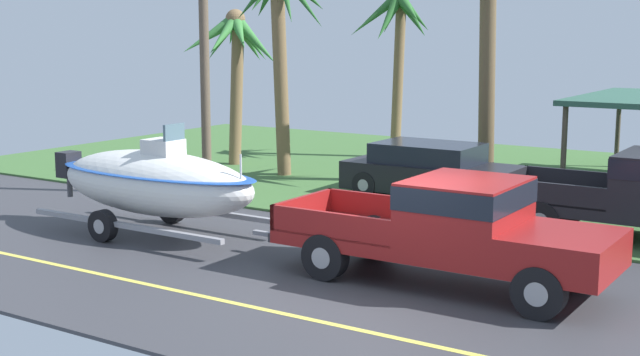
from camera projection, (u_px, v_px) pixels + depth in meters
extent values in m
cube|color=#38383D|center=(388.00, 294.00, 13.91)|extent=(36.00, 8.00, 0.06)
cube|color=#3D6633|center=(586.00, 189.00, 23.01)|extent=(36.00, 14.00, 0.11)
cube|color=#DBCC4C|center=(329.00, 323.00, 12.42)|extent=(34.20, 0.12, 0.01)
cube|color=maroon|center=(442.00, 247.00, 14.27)|extent=(5.63, 1.92, 0.22)
cube|color=maroon|center=(564.00, 246.00, 13.13)|extent=(1.58, 1.92, 0.38)
cube|color=maroon|center=(465.00, 212.00, 13.95)|extent=(1.69, 1.92, 1.05)
cube|color=black|center=(466.00, 194.00, 13.90)|extent=(1.71, 1.94, 0.38)
cube|color=#621111|center=(357.00, 227.00, 15.13)|extent=(2.37, 1.92, 0.04)
cube|color=maroon|center=(382.00, 207.00, 15.85)|extent=(2.37, 0.08, 0.45)
cube|color=maroon|center=(329.00, 225.00, 14.33)|extent=(2.37, 0.08, 0.45)
cube|color=maroon|center=(303.00, 208.00, 15.70)|extent=(0.08, 1.92, 0.45)
cube|color=#333338|center=(298.00, 229.00, 15.83)|extent=(0.12, 1.73, 0.16)
sphere|color=#B2B2B7|center=(293.00, 225.00, 15.88)|extent=(0.10, 0.10, 0.10)
cylinder|color=black|center=(574.00, 266.00, 13.97)|extent=(0.80, 0.28, 0.80)
cylinder|color=#9E9EA3|center=(574.00, 266.00, 13.97)|extent=(0.36, 0.29, 0.36)
cylinder|color=black|center=(539.00, 292.00, 12.57)|extent=(0.80, 0.28, 0.80)
cylinder|color=#9E9EA3|center=(539.00, 292.00, 12.57)|extent=(0.36, 0.29, 0.36)
cylinder|color=black|center=(374.00, 237.00, 15.95)|extent=(0.80, 0.28, 0.80)
cylinder|color=#9E9EA3|center=(374.00, 237.00, 15.95)|extent=(0.36, 0.29, 0.36)
cylinder|color=black|center=(325.00, 256.00, 14.55)|extent=(0.80, 0.28, 0.80)
cylinder|color=#9E9EA3|center=(325.00, 256.00, 14.55)|extent=(0.36, 0.29, 0.36)
cube|color=gray|center=(273.00, 235.00, 16.16)|extent=(0.90, 0.10, 0.08)
cube|color=gray|center=(187.00, 209.00, 18.53)|extent=(5.03, 0.12, 0.10)
cube|color=gray|center=(123.00, 225.00, 16.97)|extent=(5.03, 0.12, 0.10)
cylinder|color=black|center=(172.00, 209.00, 18.86)|extent=(0.64, 0.22, 0.64)
cylinder|color=#9E9EA3|center=(172.00, 209.00, 18.86)|extent=(0.29, 0.23, 0.29)
cylinder|color=black|center=(103.00, 226.00, 17.21)|extent=(0.64, 0.22, 0.64)
cylinder|color=#9E9EA3|center=(103.00, 226.00, 17.21)|extent=(0.29, 0.23, 0.29)
ellipsoid|color=white|center=(155.00, 183.00, 17.63)|extent=(4.93, 1.71, 1.32)
ellipsoid|color=#1E4CA5|center=(155.00, 172.00, 17.59)|extent=(5.03, 1.74, 0.12)
cube|color=silver|center=(164.00, 155.00, 17.40)|extent=(0.70, 0.60, 0.65)
cube|color=slate|center=(174.00, 133.00, 17.16)|extent=(0.06, 0.56, 0.36)
cube|color=black|center=(69.00, 164.00, 18.99)|extent=(0.36, 0.44, 0.56)
cylinder|color=#4C4C51|center=(69.00, 180.00, 19.05)|extent=(0.12, 0.12, 0.72)
cylinder|color=silver|center=(241.00, 167.00, 16.36)|extent=(0.04, 0.04, 0.50)
cube|color=black|center=(562.00, 197.00, 17.90)|extent=(2.32, 1.97, 0.04)
cube|color=black|center=(576.00, 180.00, 18.65)|extent=(2.32, 0.08, 0.45)
cube|color=black|center=(547.00, 194.00, 17.09)|extent=(2.32, 0.08, 0.45)
cube|color=black|center=(511.00, 182.00, 18.47)|extent=(0.08, 1.97, 0.45)
cube|color=#333338|center=(505.00, 199.00, 18.59)|extent=(0.12, 1.77, 0.16)
sphere|color=#B2B2B7|center=(500.00, 197.00, 18.64)|extent=(0.10, 0.10, 0.10)
cylinder|color=black|center=(568.00, 206.00, 18.75)|extent=(0.80, 0.28, 0.80)
cylinder|color=#9E9EA3|center=(568.00, 206.00, 18.75)|extent=(0.36, 0.29, 0.36)
cylinder|color=black|center=(542.00, 221.00, 17.30)|extent=(0.80, 0.28, 0.80)
cylinder|color=#9E9EA3|center=(542.00, 221.00, 17.30)|extent=(0.36, 0.29, 0.36)
cube|color=black|center=(436.00, 177.00, 21.60)|extent=(4.52, 1.90, 0.70)
cube|color=black|center=(428.00, 153.00, 21.62)|extent=(2.53, 1.75, 0.50)
cylinder|color=black|center=(506.00, 186.00, 21.52)|extent=(0.66, 0.22, 0.66)
cylinder|color=#9E9EA3|center=(506.00, 186.00, 21.52)|extent=(0.30, 0.23, 0.30)
cylinder|color=black|center=(479.00, 197.00, 20.09)|extent=(0.66, 0.22, 0.66)
cylinder|color=#9E9EA3|center=(479.00, 197.00, 20.09)|extent=(0.30, 0.23, 0.30)
cylinder|color=black|center=(397.00, 175.00, 23.17)|extent=(0.66, 0.22, 0.66)
cylinder|color=#9E9EA3|center=(397.00, 175.00, 23.17)|extent=(0.30, 0.23, 0.30)
cylinder|color=black|center=(365.00, 185.00, 21.74)|extent=(0.66, 0.22, 0.66)
cylinder|color=#9E9EA3|center=(365.00, 185.00, 21.74)|extent=(0.30, 0.23, 0.30)
cylinder|color=#4C4238|center=(618.00, 131.00, 26.17)|extent=(0.14, 0.14, 2.30)
cylinder|color=#4C4238|center=(564.00, 151.00, 21.79)|extent=(0.14, 0.14, 2.30)
cylinder|color=brown|center=(487.00, 68.00, 23.03)|extent=(0.43, 0.73, 6.38)
cylinder|color=brown|center=(281.00, 75.00, 24.31)|extent=(0.39, 0.71, 5.84)
cylinder|color=brown|center=(398.00, 78.00, 28.06)|extent=(0.34, 0.64, 5.26)
cone|color=#286028|center=(412.00, 16.00, 27.40)|extent=(1.39, 0.61, 1.53)
cone|color=#286028|center=(414.00, 13.00, 27.77)|extent=(1.16, 1.05, 1.32)
cone|color=#286028|center=(409.00, 8.00, 28.19)|extent=(0.44, 1.46, 1.03)
cone|color=#286028|center=(392.00, 15.00, 28.27)|extent=(1.33, 1.14, 1.39)
cone|color=#286028|center=(382.00, 9.00, 28.10)|extent=(1.60, 0.57, 1.15)
cone|color=#286028|center=(375.00, 16.00, 27.64)|extent=(1.58, 1.37, 1.50)
cone|color=#286028|center=(389.00, 18.00, 27.24)|extent=(0.51, 1.58, 1.65)
cone|color=#286028|center=(408.00, 8.00, 27.07)|extent=(1.50, 1.28, 1.16)
cylinder|color=brown|center=(237.00, 93.00, 26.64)|extent=(0.38, 0.68, 4.52)
cone|color=#387A38|center=(256.00, 41.00, 26.09)|extent=(1.73, 0.66, 1.64)
cone|color=#387A38|center=(251.00, 40.00, 26.38)|extent=(1.18, 0.95, 1.45)
cone|color=#387A38|center=(248.00, 40.00, 26.81)|extent=(0.53, 1.46, 1.55)
cone|color=#387A38|center=(232.00, 32.00, 26.88)|extent=(1.17, 1.09, 1.02)
cone|color=#387A38|center=(222.00, 39.00, 26.64)|extent=(1.30, 0.32, 1.43)
cone|color=#387A38|center=(209.00, 36.00, 26.12)|extent=(1.51, 1.67, 1.35)
cone|color=#387A38|center=(223.00, 36.00, 25.67)|extent=(0.62, 1.75, 1.32)
cone|color=#387A38|center=(240.00, 33.00, 25.77)|extent=(1.38, 1.24, 1.19)
sphere|color=brown|center=(235.00, 19.00, 26.26)|extent=(0.61, 0.61, 0.61)
cylinder|color=brown|center=(204.00, 54.00, 21.62)|extent=(0.24, 0.24, 7.16)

